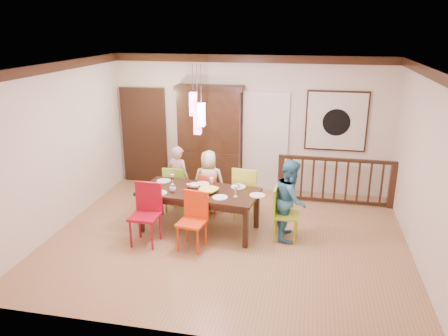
% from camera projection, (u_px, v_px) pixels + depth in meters
% --- Properties ---
extents(floor, '(6.00, 6.00, 0.00)m').
position_uv_depth(floor, '(227.00, 238.00, 7.51)').
color(floor, '#9C6B4B').
rests_on(floor, ground).
extents(ceiling, '(6.00, 6.00, 0.00)m').
position_uv_depth(ceiling, '(228.00, 66.00, 6.60)').
color(ceiling, white).
rests_on(ceiling, wall_back).
extents(wall_back, '(6.00, 0.00, 6.00)m').
position_uv_depth(wall_back, '(250.00, 124.00, 9.38)').
color(wall_back, silver).
rests_on(wall_back, floor).
extents(wall_left, '(0.00, 5.00, 5.00)m').
position_uv_depth(wall_left, '(59.00, 147.00, 7.62)').
color(wall_left, silver).
rests_on(wall_left, floor).
extents(wall_right, '(0.00, 5.00, 5.00)m').
position_uv_depth(wall_right, '(425.00, 169.00, 6.49)').
color(wall_right, silver).
rests_on(wall_right, floor).
extents(crown_molding, '(6.00, 5.00, 0.16)m').
position_uv_depth(crown_molding, '(228.00, 71.00, 6.62)').
color(crown_molding, black).
rests_on(crown_molding, wall_back).
extents(panel_door, '(1.04, 0.07, 2.24)m').
position_uv_depth(panel_door, '(145.00, 137.00, 9.91)').
color(panel_door, black).
rests_on(panel_door, wall_back).
extents(white_doorway, '(0.97, 0.05, 2.22)m').
position_uv_depth(white_doorway, '(265.00, 143.00, 9.41)').
color(white_doorway, silver).
rests_on(white_doorway, wall_back).
extents(painting, '(1.25, 0.06, 1.25)m').
position_uv_depth(painting, '(336.00, 121.00, 8.96)').
color(painting, black).
rests_on(painting, wall_back).
extents(pendant_cluster, '(0.27, 0.21, 1.14)m').
position_uv_depth(pendant_cluster, '(197.00, 113.00, 7.16)').
color(pendant_cluster, '#F14896').
rests_on(pendant_cluster, ceiling).
extents(dining_table, '(2.14, 1.15, 0.75)m').
position_uv_depth(dining_table, '(199.00, 195.00, 7.61)').
color(dining_table, black).
rests_on(dining_table, floor).
extents(chair_far_left, '(0.42, 0.42, 0.92)m').
position_uv_depth(chair_far_left, '(176.00, 185.00, 8.49)').
color(chair_far_left, '#88CE30').
rests_on(chair_far_left, floor).
extents(chair_far_mid, '(0.47, 0.47, 0.84)m').
position_uv_depth(chair_far_mid, '(212.00, 191.00, 8.30)').
color(chair_far_mid, '#CA4A26').
rests_on(chair_far_mid, floor).
extents(chair_far_right, '(0.52, 0.52, 1.02)m').
position_uv_depth(chair_far_right, '(247.00, 188.00, 8.14)').
color(chair_far_right, '#BECD35').
rests_on(chair_far_right, floor).
extents(chair_near_left, '(0.47, 0.47, 1.02)m').
position_uv_depth(chair_near_left, '(145.00, 211.00, 7.15)').
color(chair_near_left, '#A10A1F').
rests_on(chair_near_left, floor).
extents(chair_near_mid, '(0.48, 0.48, 0.94)m').
position_uv_depth(chair_near_mid, '(192.00, 218.00, 7.00)').
color(chair_near_mid, red).
rests_on(chair_near_mid, floor).
extents(chair_end_right, '(0.44, 0.44, 0.93)m').
position_uv_depth(chair_end_right, '(286.00, 210.00, 7.31)').
color(chair_end_right, '#99B323').
rests_on(chair_end_right, floor).
extents(china_hutch, '(1.44, 0.46, 2.28)m').
position_uv_depth(china_hutch, '(210.00, 138.00, 9.44)').
color(china_hutch, black).
rests_on(china_hutch, floor).
extents(balustrade, '(2.31, 0.12, 0.96)m').
position_uv_depth(balustrade, '(335.00, 180.00, 8.82)').
color(balustrade, black).
rests_on(balustrade, floor).
extents(person_far_left, '(0.54, 0.45, 1.27)m').
position_uv_depth(person_far_left, '(179.00, 178.00, 8.56)').
color(person_far_left, beige).
rests_on(person_far_left, floor).
extents(person_far_mid, '(0.65, 0.46, 1.24)m').
position_uv_depth(person_far_mid, '(209.00, 182.00, 8.37)').
color(person_far_mid, beige).
rests_on(person_far_mid, floor).
extents(person_end_right, '(0.54, 0.68, 1.38)m').
position_uv_depth(person_end_right, '(291.00, 200.00, 7.35)').
color(person_end_right, teal).
rests_on(person_end_right, floor).
extents(serving_bowl, '(0.40, 0.40, 0.08)m').
position_uv_depth(serving_bowl, '(209.00, 190.00, 7.47)').
color(serving_bowl, '#F5ED45').
rests_on(serving_bowl, dining_table).
extents(small_bowl, '(0.25, 0.25, 0.07)m').
position_uv_depth(small_bowl, '(195.00, 186.00, 7.71)').
color(small_bowl, white).
rests_on(small_bowl, dining_table).
extents(cup_left, '(0.12, 0.12, 0.09)m').
position_uv_depth(cup_left, '(173.00, 189.00, 7.51)').
color(cup_left, silver).
rests_on(cup_left, dining_table).
extents(cup_right, '(0.11, 0.11, 0.09)m').
position_uv_depth(cup_right, '(238.00, 186.00, 7.66)').
color(cup_right, silver).
rests_on(cup_right, dining_table).
extents(plate_far_left, '(0.26, 0.26, 0.01)m').
position_uv_depth(plate_far_left, '(164.00, 181.00, 8.02)').
color(plate_far_left, white).
rests_on(plate_far_left, dining_table).
extents(plate_far_mid, '(0.26, 0.26, 0.01)m').
position_uv_depth(plate_far_mid, '(202.00, 184.00, 7.87)').
color(plate_far_mid, white).
rests_on(plate_far_mid, dining_table).
extents(plate_far_right, '(0.26, 0.26, 0.01)m').
position_uv_depth(plate_far_right, '(238.00, 187.00, 7.73)').
color(plate_far_right, white).
rests_on(plate_far_right, dining_table).
extents(plate_near_left, '(0.26, 0.26, 0.01)m').
position_uv_depth(plate_near_left, '(159.00, 193.00, 7.46)').
color(plate_near_left, white).
rests_on(plate_near_left, dining_table).
extents(plate_near_mid, '(0.26, 0.26, 0.01)m').
position_uv_depth(plate_near_mid, '(220.00, 197.00, 7.26)').
color(plate_near_mid, white).
rests_on(plate_near_mid, dining_table).
extents(plate_end_right, '(0.26, 0.26, 0.01)m').
position_uv_depth(plate_end_right, '(257.00, 195.00, 7.35)').
color(plate_end_right, white).
rests_on(plate_end_right, dining_table).
extents(wine_glass_a, '(0.08, 0.08, 0.19)m').
position_uv_depth(wine_glass_a, '(172.00, 179.00, 7.84)').
color(wine_glass_a, '#590C19').
rests_on(wine_glass_a, dining_table).
extents(wine_glass_b, '(0.08, 0.08, 0.19)m').
position_uv_depth(wine_glass_b, '(212.00, 183.00, 7.66)').
color(wine_glass_b, silver).
rests_on(wine_glass_b, dining_table).
extents(wine_glass_c, '(0.08, 0.08, 0.19)m').
position_uv_depth(wine_glass_c, '(189.00, 189.00, 7.37)').
color(wine_glass_c, '#590C19').
rests_on(wine_glass_c, dining_table).
extents(wine_glass_d, '(0.08, 0.08, 0.19)m').
position_uv_depth(wine_glass_d, '(236.00, 191.00, 7.28)').
color(wine_glass_d, silver).
rests_on(wine_glass_d, dining_table).
extents(napkin, '(0.18, 0.14, 0.01)m').
position_uv_depth(napkin, '(192.00, 198.00, 7.21)').
color(napkin, '#D83359').
rests_on(napkin, dining_table).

